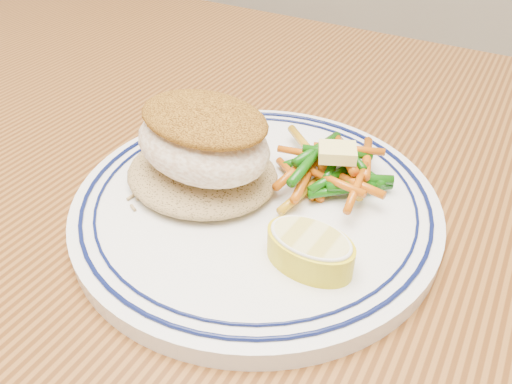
% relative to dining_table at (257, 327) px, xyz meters
% --- Properties ---
extents(dining_table, '(1.50, 0.90, 0.75)m').
position_rel_dining_table_xyz_m(dining_table, '(0.00, 0.00, 0.00)').
color(dining_table, '#552E11').
rests_on(dining_table, ground).
extents(plate, '(0.27, 0.27, 0.02)m').
position_rel_dining_table_xyz_m(plate, '(-0.02, 0.03, 0.11)').
color(plate, white).
rests_on(plate, dining_table).
extents(rice_pilaf, '(0.12, 0.11, 0.02)m').
position_rel_dining_table_xyz_m(rice_pilaf, '(-0.06, 0.02, 0.12)').
color(rice_pilaf, '#9D804E').
rests_on(rice_pilaf, plate).
extents(fish_fillet, '(0.12, 0.09, 0.05)m').
position_rel_dining_table_xyz_m(fish_fillet, '(-0.06, 0.02, 0.16)').
color(fish_fillet, '#FCEAD0').
rests_on(fish_fillet, rice_pilaf).
extents(vegetable_pile, '(0.10, 0.11, 0.03)m').
position_rel_dining_table_xyz_m(vegetable_pile, '(0.02, 0.08, 0.13)').
color(vegetable_pile, '#B95209').
rests_on(vegetable_pile, plate).
extents(butter_pat, '(0.03, 0.03, 0.01)m').
position_rel_dining_table_xyz_m(butter_pat, '(0.03, 0.07, 0.14)').
color(butter_pat, '#FBE97B').
rests_on(butter_pat, vegetable_pile).
extents(lemon_wedge, '(0.06, 0.06, 0.02)m').
position_rel_dining_table_xyz_m(lemon_wedge, '(0.05, -0.01, 0.12)').
color(lemon_wedge, yellow).
rests_on(lemon_wedge, plate).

